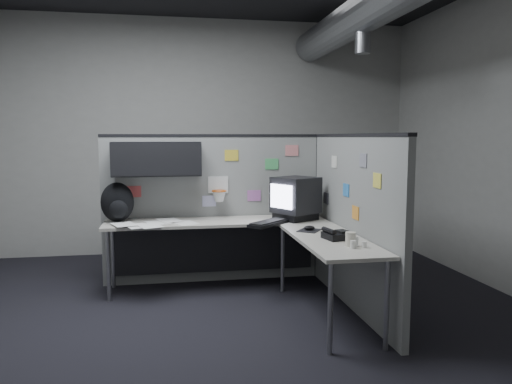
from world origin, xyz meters
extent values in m
cube|color=black|center=(0.00, 0.00, -0.01)|extent=(5.60, 5.60, 0.01)
cube|color=#9E9E99|center=(0.00, 2.80, 1.60)|extent=(5.60, 0.01, 3.20)
cube|color=#9E9E99|center=(0.00, -2.80, 1.60)|extent=(5.60, 0.01, 3.20)
cylinder|color=slate|center=(1.40, 0.80, 2.60)|extent=(0.16, 0.16, 0.30)
cube|color=gray|center=(-0.08, 1.30, 0.80)|extent=(2.43, 0.06, 1.60)
cube|color=black|center=(-0.08, 1.30, 1.61)|extent=(2.43, 0.07, 0.03)
cube|color=black|center=(1.10, 1.30, 0.80)|extent=(0.07, 0.07, 1.60)
cube|color=black|center=(-0.70, 1.10, 1.38)|extent=(0.90, 0.35, 0.35)
cube|color=black|center=(-0.70, 0.93, 1.38)|extent=(0.90, 0.02, 0.33)
cube|color=silver|center=(-0.05, 1.26, 1.08)|extent=(0.22, 0.02, 0.18)
torus|color=#D85914|center=(-0.05, 1.17, 1.02)|extent=(0.16, 0.16, 0.01)
cone|color=white|center=(-0.05, 1.17, 0.96)|extent=(0.14, 0.14, 0.11)
cube|color=#CC4C4C|center=(-0.95, 1.26, 1.02)|extent=(0.15, 0.01, 0.12)
cube|color=gold|center=(0.10, 1.26, 1.40)|extent=(0.15, 0.01, 0.12)
cube|color=#B266B2|center=(0.35, 1.26, 0.95)|extent=(0.15, 0.01, 0.12)
cube|color=#4CB266|center=(0.55, 1.26, 1.30)|extent=(0.15, 0.01, 0.12)
cube|color=#D87F7F|center=(0.78, 1.26, 1.45)|extent=(0.15, 0.01, 0.12)
cube|color=silver|center=(-0.15, 1.26, 0.90)|extent=(0.15, 0.01, 0.12)
cube|color=gray|center=(1.10, 0.22, 0.80)|extent=(0.06, 2.23, 1.60)
cube|color=black|center=(1.10, 0.22, 1.61)|extent=(0.07, 2.23, 0.03)
cube|color=silver|center=(1.06, 0.65, 1.35)|extent=(0.01, 0.15, 0.12)
cube|color=#337FCC|center=(1.06, 0.30, 1.10)|extent=(0.01, 0.15, 0.12)
cube|color=gray|center=(1.06, -0.10, 1.40)|extent=(0.01, 0.15, 0.12)
cube|color=#26262D|center=(1.06, 0.90, 0.95)|extent=(0.01, 0.15, 0.12)
cube|color=#E5D84C|center=(1.06, -0.40, 1.25)|extent=(0.01, 0.15, 0.12)
cube|color=orange|center=(1.06, 0.05, 0.92)|extent=(0.01, 0.15, 0.12)
cube|color=#BAB6A8|center=(-0.10, 0.98, 0.71)|extent=(2.30, 0.56, 0.03)
cube|color=#BAB6A8|center=(0.78, -0.07, 0.71)|extent=(0.56, 1.55, 0.03)
cube|color=black|center=(-0.10, 1.20, 0.40)|extent=(2.18, 0.02, 0.55)
cylinder|color=gray|center=(-1.18, 0.76, 0.35)|extent=(0.04, 0.04, 0.70)
cylinder|color=gray|center=(-1.18, 1.20, 0.35)|extent=(0.04, 0.04, 0.70)
cylinder|color=gray|center=(0.56, 0.76, 0.35)|extent=(0.04, 0.04, 0.70)
cylinder|color=gray|center=(0.56, -0.78, 0.35)|extent=(0.04, 0.04, 0.70)
cylinder|color=gray|center=(1.00, -0.78, 0.35)|extent=(0.04, 0.04, 0.70)
cube|color=black|center=(0.73, 0.89, 0.77)|extent=(0.49, 0.47, 0.07)
cube|color=black|center=(0.73, 0.89, 0.99)|extent=(0.54, 0.54, 0.37)
cube|color=silver|center=(0.55, 0.78, 0.99)|extent=(0.17, 0.27, 0.24)
cube|color=black|center=(0.38, 0.62, 0.75)|extent=(0.47, 0.46, 0.03)
cube|color=black|center=(0.38, 0.62, 0.77)|extent=(0.42, 0.42, 0.01)
cube|color=black|center=(0.70, 0.26, 0.73)|extent=(0.27, 0.28, 0.01)
ellipsoid|color=black|center=(0.70, 0.26, 0.76)|extent=(0.11, 0.09, 0.04)
cube|color=black|center=(0.81, -0.16, 0.76)|extent=(0.22, 0.24, 0.06)
cylinder|color=black|center=(0.75, -0.16, 0.81)|extent=(0.08, 0.19, 0.04)
cube|color=black|center=(0.87, -0.15, 0.80)|extent=(0.11, 0.13, 0.02)
cylinder|color=silver|center=(0.87, -0.46, 0.77)|extent=(0.06, 0.06, 0.07)
cylinder|color=silver|center=(0.83, -0.52, 0.76)|extent=(0.05, 0.05, 0.06)
cylinder|color=silver|center=(0.92, -0.52, 0.76)|extent=(0.05, 0.05, 0.05)
cylinder|color=#D85914|center=(0.83, -0.41, 0.77)|extent=(0.05, 0.05, 0.08)
cylinder|color=beige|center=(0.83, -0.44, 0.79)|extent=(0.10, 0.10, 0.11)
cube|color=white|center=(-0.43, 0.88, 0.73)|extent=(0.29, 0.34, 0.00)
cube|color=white|center=(-0.70, 0.93, 0.73)|extent=(0.29, 0.34, 0.00)
cube|color=white|center=(-0.89, 0.75, 0.74)|extent=(0.29, 0.34, 0.00)
cube|color=white|center=(-0.59, 1.02, 0.74)|extent=(0.29, 0.34, 0.00)
cube|color=white|center=(-0.78, 0.71, 0.74)|extent=(0.29, 0.34, 0.00)
cube|color=white|center=(-1.03, 0.82, 0.75)|extent=(0.29, 0.34, 0.00)
ellipsoid|color=black|center=(-1.11, 1.08, 0.93)|extent=(0.37, 0.29, 0.41)
ellipsoid|color=black|center=(-1.08, 0.94, 0.88)|extent=(0.20, 0.13, 0.18)
camera|label=1|loc=(-0.60, -4.16, 1.60)|focal=35.00mm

